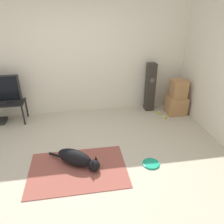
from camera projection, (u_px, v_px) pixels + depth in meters
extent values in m
plane|color=#BCB29E|center=(82.00, 166.00, 3.50)|extent=(12.00, 12.00, 0.00)
cube|color=silver|center=(74.00, 58.00, 4.79)|extent=(8.00, 0.06, 2.55)
cube|color=#934C42|center=(78.00, 169.00, 3.43)|extent=(1.51, 1.03, 0.01)
ellipsoid|color=black|center=(75.00, 157.00, 3.48)|extent=(0.64, 0.53, 0.27)
sphere|color=black|center=(94.00, 165.00, 3.36)|extent=(0.18, 0.18, 0.18)
cone|color=black|center=(96.00, 158.00, 3.36)|extent=(0.06, 0.06, 0.08)
cone|color=black|center=(93.00, 162.00, 3.28)|extent=(0.06, 0.06, 0.08)
cylinder|color=black|center=(54.00, 155.00, 3.66)|extent=(0.19, 0.15, 0.04)
cylinder|color=#199E7A|center=(151.00, 164.00, 3.54)|extent=(0.28, 0.28, 0.02)
torus|color=#199E7A|center=(151.00, 163.00, 3.54)|extent=(0.28, 0.28, 0.02)
cube|color=#A87A4C|center=(176.00, 105.00, 5.14)|extent=(0.44, 0.40, 0.40)
cube|color=#A87A4C|center=(179.00, 89.00, 4.95)|extent=(0.33, 0.31, 0.41)
cube|color=#2D2823|center=(150.00, 87.00, 5.15)|extent=(0.20, 0.20, 1.14)
cylinder|color=#4C4C51|center=(152.00, 81.00, 4.97)|extent=(0.11, 0.00, 0.11)
cylinder|color=black|center=(23.00, 115.00, 4.62)|extent=(0.04, 0.04, 0.44)
cylinder|color=black|center=(27.00, 108.00, 4.96)|extent=(0.04, 0.04, 0.44)
sphere|color=#C6E033|center=(159.00, 113.00, 5.16)|extent=(0.07, 0.07, 0.07)
sphere|color=#C6E033|center=(165.00, 117.00, 4.95)|extent=(0.07, 0.07, 0.07)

